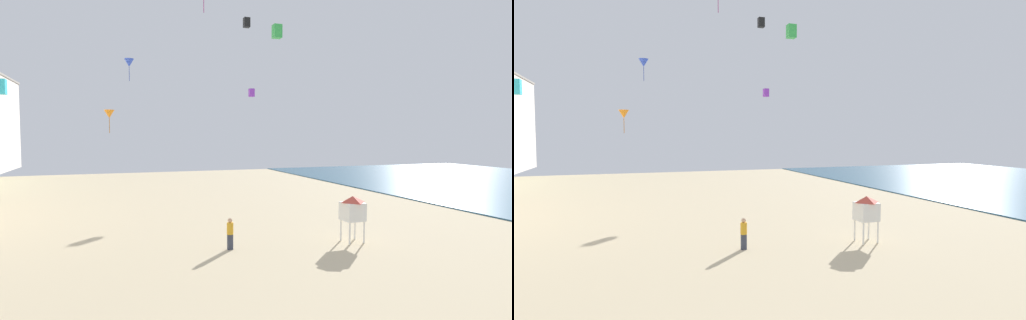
# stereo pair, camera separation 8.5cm
# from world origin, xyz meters

# --- Properties ---
(kite_flyer) EXTENTS (0.34, 0.34, 1.64)m
(kite_flyer) POSITION_xyz_m (3.21, 13.49, 0.92)
(kite_flyer) COLOR #383D4C
(kite_flyer) RESTS_ON ground
(lifeguard_stand) EXTENTS (1.10, 1.10, 2.55)m
(lifeguard_stand) POSITION_xyz_m (9.99, 12.72, 1.84)
(lifeguard_stand) COLOR white
(lifeguard_stand) RESTS_ON ground
(kite_orange_delta) EXTENTS (0.99, 0.99, 2.24)m
(kite_orange_delta) POSITION_xyz_m (-2.66, 35.36, 7.93)
(kite_orange_delta) COLOR orange
(kite_black_box) EXTENTS (0.68, 0.68, 1.06)m
(kite_black_box) POSITION_xyz_m (12.02, 37.66, 18.50)
(kite_black_box) COLOR black
(kite_green_box) EXTENTS (0.75, 0.75, 1.18)m
(kite_green_box) POSITION_xyz_m (11.67, 27.83, 15.17)
(kite_green_box) COLOR green
(kite_blue_delta) EXTENTS (0.91, 0.91, 2.07)m
(kite_blue_delta) POSITION_xyz_m (-0.79, 34.15, 12.71)
(kite_blue_delta) COLOR blue
(kite_purple_box) EXTENTS (0.52, 0.52, 0.81)m
(kite_purple_box) POSITION_xyz_m (11.12, 33.30, 10.24)
(kite_purple_box) COLOR purple
(kite_cyan_box) EXTENTS (0.86, 0.86, 1.35)m
(kite_cyan_box) POSITION_xyz_m (-11.63, 35.12, 10.16)
(kite_cyan_box) COLOR #2DB7CC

